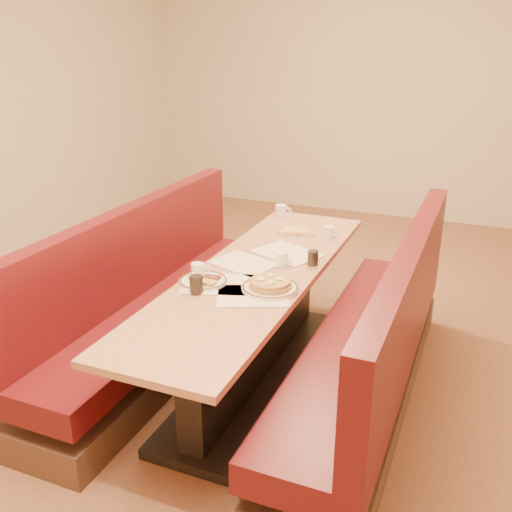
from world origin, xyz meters
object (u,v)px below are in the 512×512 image
at_px(eggs_plate, 202,280).
at_px(coffee_mug_b, 198,270).
at_px(soda_tumbler_near, 196,285).
at_px(pancake_plate, 270,286).
at_px(coffee_mug_c, 329,232).
at_px(soda_tumbler_mid, 313,258).
at_px(booth_left, 156,309).
at_px(coffee_mug_d, 281,211).
at_px(diner_table, 256,327).
at_px(coffee_mug_a, 283,259).
at_px(booth_right, 373,352).

relative_size(eggs_plate, coffee_mug_b, 2.56).
bearing_deg(soda_tumbler_near, pancake_plate, 28.23).
height_order(coffee_mug_c, soda_tumbler_mid, soda_tumbler_mid).
bearing_deg(coffee_mug_c, booth_left, -122.66).
relative_size(pancake_plate, coffee_mug_d, 2.52).
xyz_separation_m(pancake_plate, coffee_mug_c, (0.06, 0.99, 0.02)).
relative_size(eggs_plate, soda_tumbler_near, 2.72).
height_order(diner_table, coffee_mug_b, coffee_mug_b).
distance_m(booth_left, coffee_mug_c, 1.31).
bearing_deg(eggs_plate, booth_left, 151.36).
bearing_deg(pancake_plate, soda_tumbler_mid, 77.10).
height_order(pancake_plate, coffee_mug_c, coffee_mug_c).
xyz_separation_m(coffee_mug_a, coffee_mug_b, (-0.39, -0.36, 0.00)).
xyz_separation_m(pancake_plate, soda_tumbler_mid, (0.10, 0.45, 0.02)).
bearing_deg(coffee_mug_b, coffee_mug_a, 20.05).
height_order(coffee_mug_d, soda_tumbler_near, soda_tumbler_near).
xyz_separation_m(pancake_plate, coffee_mug_d, (-0.42, 1.32, 0.03)).
bearing_deg(coffee_mug_b, pancake_plate, -24.09).
xyz_separation_m(diner_table, coffee_mug_c, (0.23, 0.77, 0.42)).
relative_size(booth_right, soda_tumbler_mid, 27.04).
distance_m(booth_left, pancake_plate, 1.02).
relative_size(diner_table, pancake_plate, 7.81).
bearing_deg(coffee_mug_d, eggs_plate, -103.37).
height_order(diner_table, soda_tumbler_mid, soda_tumbler_mid).
xyz_separation_m(eggs_plate, soda_tumbler_mid, (0.50, 0.51, 0.03)).
relative_size(soda_tumbler_near, soda_tumbler_mid, 1.10).
bearing_deg(coffee_mug_d, soda_tumbler_mid, -73.40).
height_order(booth_left, booth_right, same).
distance_m(coffee_mug_d, soda_tumbler_near, 1.51).
height_order(coffee_mug_a, coffee_mug_c, coffee_mug_a).
relative_size(eggs_plate, coffee_mug_a, 2.52).
height_order(soda_tumbler_near, soda_tumbler_mid, soda_tumbler_near).
relative_size(booth_left, soda_tumbler_near, 24.60).
xyz_separation_m(coffee_mug_a, soda_tumbler_mid, (0.17, 0.08, 0.00)).
bearing_deg(soda_tumbler_mid, eggs_plate, -134.10).
relative_size(booth_right, coffee_mug_d, 19.64).
bearing_deg(booth_left, diner_table, 0.00).
xyz_separation_m(booth_left, pancake_plate, (0.91, -0.22, 0.41)).
distance_m(booth_left, booth_right, 1.46).
bearing_deg(pancake_plate, soda_tumbler_near, -151.77).
distance_m(coffee_mug_a, soda_tumbler_mid, 0.19).
relative_size(booth_left, coffee_mug_d, 19.64).
bearing_deg(coffee_mug_d, coffee_mug_b, -105.98).
height_order(coffee_mug_c, soda_tumbler_near, soda_tumbler_near).
height_order(diner_table, booth_left, booth_left).
xyz_separation_m(booth_right, coffee_mug_a, (-0.62, 0.15, 0.43)).
height_order(booth_left, soda_tumbler_mid, booth_left).
bearing_deg(coffee_mug_b, soda_tumbler_near, -87.69).
height_order(diner_table, coffee_mug_c, coffee_mug_c).
height_order(coffee_mug_b, soda_tumbler_near, soda_tumbler_near).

